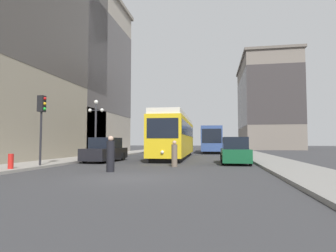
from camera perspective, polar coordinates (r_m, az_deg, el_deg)
ground_plane at (r=11.64m, az=-7.93°, el=-10.68°), size 200.00×200.00×0.00m
sidewalk_left at (r=52.22m, az=-2.44°, el=-4.87°), size 3.11×120.00×0.15m
sidewalk_right at (r=51.18m, az=14.59°, el=-4.79°), size 3.11×120.00×0.15m
streetcar at (r=25.91m, az=1.45°, el=-1.98°), size 3.02×14.58×3.89m
transit_bus at (r=39.42m, az=8.85°, el=-2.62°), size 3.05×13.09×3.45m
parked_car_left_near at (r=21.52m, az=-12.84°, el=-4.97°), size 1.98×4.98×1.82m
parked_car_left_mid at (r=37.73m, az=-2.81°, el=-4.30°), size 1.92×4.79×1.82m
parked_car_right_far at (r=19.43m, az=13.69°, el=-5.15°), size 1.92×4.38×1.82m
pedestrian_crossing_near at (r=16.65m, az=1.34°, el=-5.94°), size 0.35×0.35×1.58m
pedestrian_crossing_far at (r=14.17m, az=-11.84°, el=-5.91°), size 0.40×0.40×1.80m
traffic_light_near_left at (r=17.61m, az=-24.75°, el=2.76°), size 0.47×0.36×4.05m
lamp_post_left_near at (r=24.49m, az=-14.76°, el=1.38°), size 1.41×0.36×4.98m
fire_hydrant at (r=15.99m, az=-29.85°, el=-6.37°), size 0.26×0.26×0.75m
building_left_corner at (r=38.55m, az=-19.10°, el=10.61°), size 11.76×14.79×20.71m
building_right_corner at (r=63.81m, az=19.62°, el=4.33°), size 10.82×21.69×19.01m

